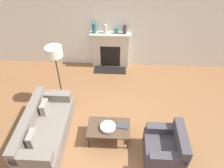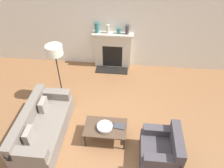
% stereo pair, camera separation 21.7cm
% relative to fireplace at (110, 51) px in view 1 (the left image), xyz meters
% --- Properties ---
extents(ground_plane, '(18.00, 18.00, 0.00)m').
position_rel_fireplace_xyz_m(ground_plane, '(0.08, -2.88, -0.58)').
color(ground_plane, brown).
extents(wall_back, '(18.00, 0.06, 2.90)m').
position_rel_fireplace_xyz_m(wall_back, '(0.08, 0.14, 0.87)').
color(wall_back, silver).
rests_on(wall_back, ground_plane).
extents(fireplace, '(1.27, 0.59, 1.18)m').
position_rel_fireplace_xyz_m(fireplace, '(0.00, 0.00, 0.00)').
color(fireplace, beige).
rests_on(fireplace, ground_plane).
extents(couch, '(0.87, 1.93, 0.75)m').
position_rel_fireplace_xyz_m(couch, '(-1.30, -3.00, -0.28)').
color(couch, slate).
rests_on(couch, ground_plane).
extents(armchair_near, '(0.77, 0.88, 0.81)m').
position_rel_fireplace_xyz_m(armchair_near, '(1.33, -3.38, -0.26)').
color(armchair_near, '#423D42').
rests_on(armchair_near, ground_plane).
extents(coffee_table, '(0.94, 0.59, 0.39)m').
position_rel_fireplace_xyz_m(coffee_table, '(0.13, -2.94, -0.22)').
color(coffee_table, '#4C3828').
rests_on(coffee_table, ground_plane).
extents(bowl, '(0.34, 0.34, 0.08)m').
position_rel_fireplace_xyz_m(bowl, '(0.12, -2.97, -0.14)').
color(bowl, silver).
rests_on(bowl, coffee_table).
extents(book, '(0.28, 0.21, 0.02)m').
position_rel_fireplace_xyz_m(book, '(0.43, -2.88, -0.17)').
color(book, '#38383D').
rests_on(book, coffee_table).
extents(floor_lamp, '(0.40, 0.40, 1.67)m').
position_rel_fireplace_xyz_m(floor_lamp, '(-1.21, -1.73, 0.82)').
color(floor_lamp, black).
rests_on(floor_lamp, ground_plane).
extents(mantel_vase_left, '(0.12, 0.12, 0.31)m').
position_rel_fireplace_xyz_m(mantel_vase_left, '(-0.48, 0.01, 0.76)').
color(mantel_vase_left, '#28666B').
rests_on(mantel_vase_left, fireplace).
extents(mantel_vase_center_left, '(0.09, 0.09, 0.27)m').
position_rel_fireplace_xyz_m(mantel_vase_center_left, '(-0.14, 0.01, 0.74)').
color(mantel_vase_center_left, beige).
rests_on(mantel_vase_center_left, fireplace).
extents(mantel_vase_center_right, '(0.10, 0.10, 0.17)m').
position_rel_fireplace_xyz_m(mantel_vase_center_right, '(0.17, 0.01, 0.69)').
color(mantel_vase_center_right, '#28666B').
rests_on(mantel_vase_center_right, fireplace).
extents(mantel_vase_right, '(0.11, 0.11, 0.27)m').
position_rel_fireplace_xyz_m(mantel_vase_right, '(0.43, 0.01, 0.74)').
color(mantel_vase_right, '#3D383D').
rests_on(mantel_vase_right, fireplace).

